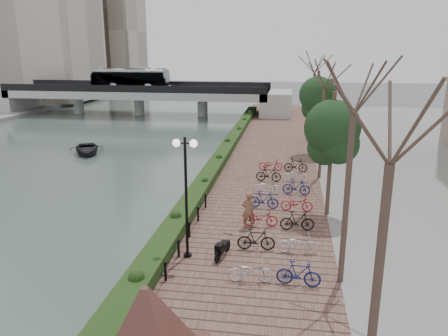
% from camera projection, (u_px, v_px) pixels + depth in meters
% --- Properties ---
extents(ground, '(220.00, 220.00, 0.00)m').
position_uv_depth(ground, '(122.00, 303.00, 16.06)').
color(ground, '#59595B').
rests_on(ground, ground).
extents(river_water, '(30.00, 130.00, 0.02)m').
position_uv_depth(river_water, '(70.00, 145.00, 42.06)').
color(river_water, '#41524A').
rests_on(river_water, ground).
extents(promenade, '(8.00, 75.00, 0.50)m').
position_uv_depth(promenade, '(262.00, 172.00, 32.09)').
color(promenade, brown).
rests_on(promenade, ground).
extents(hedge, '(1.10, 56.00, 0.60)m').
position_uv_depth(hedge, '(222.00, 155.00, 34.82)').
color(hedge, '#173412').
rests_on(hedge, promenade).
extents(chain_fence, '(0.10, 14.10, 0.70)m').
position_uv_depth(chain_fence, '(172.00, 260.00, 17.54)').
color(chain_fence, black).
rests_on(chain_fence, promenade).
extents(granite_monument, '(4.68, 4.68, 2.44)m').
position_uv_depth(granite_monument, '(146.00, 327.00, 11.90)').
color(granite_monument, '#4A2021').
rests_on(granite_monument, promenade).
extents(lamppost, '(1.02, 0.32, 5.18)m').
position_uv_depth(lamppost, '(186.00, 173.00, 17.66)').
color(lamppost, black).
rests_on(lamppost, promenade).
extents(motorcycle, '(0.73, 1.43, 0.85)m').
position_uv_depth(motorcycle, '(223.00, 248.00, 18.46)').
color(motorcycle, black).
rests_on(motorcycle, promenade).
extents(pedestrian, '(0.77, 0.63, 1.80)m').
position_uv_depth(pedestrian, '(248.00, 210.00, 21.40)').
color(pedestrian, brown).
rests_on(pedestrian, promenade).
extents(bicycle_parking, '(2.40, 17.32, 1.00)m').
position_uv_depth(bicycle_parking, '(280.00, 201.00, 23.87)').
color(bicycle_parking, silver).
rests_on(bicycle_parking, promenade).
extents(street_trees, '(3.20, 37.12, 6.80)m').
position_uv_depth(street_trees, '(325.00, 142.00, 26.01)').
color(street_trees, '#3C2D23').
rests_on(street_trees, promenade).
extents(bridge, '(36.00, 10.77, 6.50)m').
position_uv_depth(bridge, '(137.00, 91.00, 60.25)').
color(bridge, '#989793').
rests_on(bridge, ground).
extents(boat, '(4.59, 5.14, 0.88)m').
position_uv_depth(boat, '(87.00, 149.00, 38.52)').
color(boat, '#232328').
rests_on(boat, river_water).
extents(far_buildings, '(35.00, 38.00, 38.00)m').
position_uv_depth(far_buildings, '(35.00, 8.00, 80.62)').
color(far_buildings, '#B8A999').
rests_on(far_buildings, far_bank).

